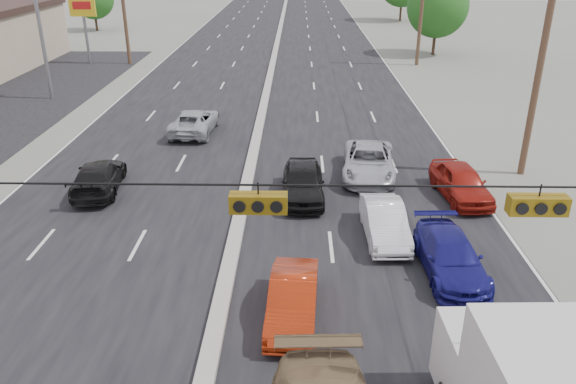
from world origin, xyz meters
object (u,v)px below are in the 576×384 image
object	(u,v)px
queue_car_e	(461,183)
red_sedan	(293,300)
pole_sign_far	(83,11)
tree_right_mid	(438,7)
oncoming_far	(194,122)
queue_car_d	(450,257)
oncoming_near	(98,177)
queue_car_b	(385,222)
utility_pole_right_b	(541,62)
queue_car_c	(369,162)
queue_car_a	(303,182)
utility_pole_left_c	(123,3)
utility_pole_right_c	(422,3)

from	to	relation	value
queue_car_e	red_sedan	bearing A→B (deg)	-135.99
pole_sign_far	red_sedan	distance (m)	40.56
tree_right_mid	oncoming_far	bearing A→B (deg)	-127.34
queue_car_d	oncoming_near	size ratio (longest dim) A/B	0.98
oncoming_near	oncoming_far	bearing A→B (deg)	-115.36
pole_sign_far	queue_car_b	distance (m)	38.08
red_sedan	oncoming_far	world-z (taller)	oncoming_far
utility_pole_right_b	queue_car_d	distance (m)	11.14
queue_car_c	oncoming_far	distance (m)	10.87
utility_pole_right_b	pole_sign_far	xyz separation A→B (m)	(-28.50, 25.00, -0.70)
queue_car_a	utility_pole_left_c	bearing A→B (deg)	117.81
utility_pole_right_c	queue_car_d	world-z (taller)	utility_pole_right_c
queue_car_a	queue_car_d	world-z (taller)	queue_car_a
oncoming_near	tree_right_mid	bearing A→B (deg)	-129.96
queue_car_a	red_sedan	bearing A→B (deg)	-92.72
utility_pole_left_c	queue_car_d	distance (m)	39.18
queue_car_e	oncoming_far	bearing A→B (deg)	139.16
pole_sign_far	queue_car_a	bearing A→B (deg)	-56.54
utility_pole_right_c	oncoming_near	size ratio (longest dim) A/B	2.28
queue_car_e	queue_car_a	bearing A→B (deg)	174.49
utility_pole_right_c	queue_car_d	distance (m)	34.37
utility_pole_right_b	pole_sign_far	distance (m)	37.92
queue_car_c	queue_car_d	size ratio (longest dim) A/B	1.15
utility_pole_left_c	queue_car_b	world-z (taller)	utility_pole_left_c
utility_pole_left_c	pole_sign_far	distance (m)	3.57
utility_pole_right_b	queue_car_a	xyz separation A→B (m)	(-10.06, -2.90, -4.39)
utility_pole_right_c	tree_right_mid	xyz separation A→B (m)	(2.50, 5.00, -0.77)
pole_sign_far	utility_pole_right_c	bearing A→B (deg)	0.00
queue_car_d	utility_pole_right_c	bearing A→B (deg)	78.88
utility_pole_right_b	queue_car_a	world-z (taller)	utility_pole_right_b
pole_sign_far	oncoming_far	size ratio (longest dim) A/B	1.28
utility_pole_right_c	pole_sign_far	bearing A→B (deg)	-180.00
queue_car_c	queue_car_b	bearing A→B (deg)	-84.76
utility_pole_left_c	queue_car_b	size ratio (longest dim) A/B	2.58
tree_right_mid	queue_car_c	world-z (taller)	tree_right_mid
pole_sign_far	tree_right_mid	distance (m)	31.40
utility_pole_right_b	utility_pole_right_c	distance (m)	25.00
utility_pole_right_b	utility_pole_right_c	bearing A→B (deg)	90.00
pole_sign_far	queue_car_d	bearing A→B (deg)	-55.55
red_sedan	queue_car_d	world-z (taller)	queue_car_d
red_sedan	pole_sign_far	bearing A→B (deg)	120.00
tree_right_mid	queue_car_c	size ratio (longest dim) A/B	1.45
utility_pole_left_c	queue_car_b	xyz separation A→B (m)	(17.82, -31.32, -4.47)
red_sedan	oncoming_far	size ratio (longest dim) A/B	0.80
utility_pole_left_c	oncoming_near	world-z (taller)	utility_pole_left_c
utility_pole_right_b	queue_car_c	distance (m)	8.37
red_sedan	queue_car_a	size ratio (longest dim) A/B	0.89
utility_pole_right_c	red_sedan	bearing A→B (deg)	-106.07
red_sedan	queue_car_b	xyz separation A→B (m)	(3.22, 4.77, 0.02)
oncoming_far	queue_car_d	bearing A→B (deg)	129.62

